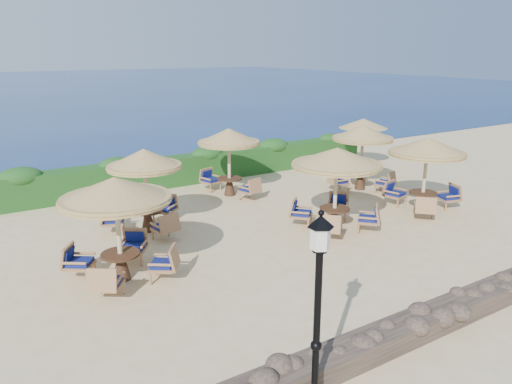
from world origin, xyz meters
name	(u,v)px	position (x,y,z in m)	size (l,w,h in m)	color
ground	(297,230)	(0.00, 0.00, 0.00)	(120.00, 120.00, 0.00)	beige
sea	(7,89)	(0.00, 70.00, 0.00)	(160.00, 160.00, 0.00)	navy
hedge	(197,168)	(0.00, 7.20, 0.60)	(18.00, 0.90, 1.20)	#164215
stone_wall	(469,304)	(0.00, -6.20, 0.22)	(15.00, 0.65, 0.44)	brown
lamp_post	(317,325)	(-4.80, -6.80, 1.55)	(0.44, 0.44, 3.31)	black
extra_parasol	(363,124)	(7.80, 5.20, 2.17)	(2.30, 2.30, 2.41)	beige
cafe_set_0	(117,211)	(-5.86, -0.49, 1.80)	(2.71, 2.71, 2.65)	beige
cafe_set_1	(336,173)	(1.06, -0.56, 1.83)	(2.84, 2.84, 2.65)	beige
cafe_set_2	(426,160)	(4.90, -0.86, 1.87)	(2.77, 2.77, 2.65)	beige
cafe_set_3	(145,177)	(-4.05, 2.45, 1.77)	(2.75, 2.59, 2.65)	beige
cafe_set_4	(229,147)	(0.13, 4.58, 1.93)	(2.41, 2.88, 2.65)	beige
cafe_set_5	(362,145)	(5.11, 2.47, 1.82)	(2.67, 2.75, 2.65)	beige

